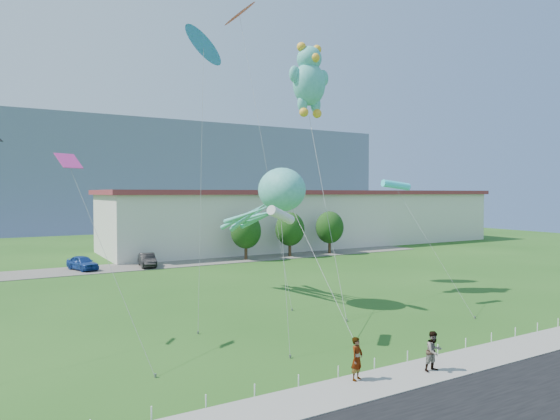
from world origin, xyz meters
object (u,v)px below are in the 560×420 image
object	(u,v)px
parked_car_black	(147,260)
octopus_kite	(272,201)
parked_car_blue	(82,263)
pedestrian_left	(357,359)
pedestrian_right	(434,351)
teddy_bear_kite	(309,79)
warehouse	(312,218)

from	to	relation	value
parked_car_black	octopus_kite	distance (m)	22.55
parked_car_blue	pedestrian_left	bearing A→B (deg)	-100.86
pedestrian_right	parked_car_blue	distance (m)	39.15
pedestrian_left	teddy_bear_kite	bearing A→B (deg)	40.90
warehouse	pedestrian_right	world-z (taller)	warehouse
octopus_kite	teddy_bear_kite	size ratio (longest dim) A/B	0.86
parked_car_black	octopus_kite	xyz separation A→B (m)	(3.17, -21.35, 6.52)
parked_car_blue	parked_car_black	distance (m)	6.36
parked_car_black	octopus_kite	world-z (taller)	octopus_kite
pedestrian_left	octopus_kite	bearing A→B (deg)	51.94
warehouse	parked_car_blue	bearing A→B (deg)	-165.40
warehouse	teddy_bear_kite	distance (m)	38.32
octopus_kite	warehouse	bearing A→B (deg)	52.03
parked_car_blue	teddy_bear_kite	size ratio (longest dim) A/B	0.22
parked_car_blue	octopus_kite	world-z (taller)	octopus_kite
warehouse	pedestrian_right	xyz separation A→B (m)	(-25.10, -46.97, -3.15)
warehouse	pedestrian_left	xyz separation A→B (m)	(-28.66, -46.11, -3.13)
pedestrian_left	teddy_bear_kite	xyz separation A→B (m)	(8.28, 16.15, 15.62)
pedestrian_left	parked_car_blue	world-z (taller)	pedestrian_left
warehouse	octopus_kite	size ratio (longest dim) A/B	3.68
pedestrian_right	parked_car_blue	bearing A→B (deg)	105.06
warehouse	pedestrian_left	bearing A→B (deg)	-121.86
pedestrian_left	parked_car_black	distance (m)	36.28
parked_car_black	pedestrian_left	bearing A→B (deg)	-84.32
octopus_kite	teddy_bear_kite	world-z (taller)	teddy_bear_kite
warehouse	parked_car_black	xyz separation A→B (m)	(-27.52, -9.85, -3.36)
warehouse	pedestrian_left	size ratio (longest dim) A/B	34.18
pedestrian_right	octopus_kite	bearing A→B (deg)	89.52
parked_car_blue	octopus_kite	distance (m)	25.16
teddy_bear_kite	warehouse	bearing A→B (deg)	55.78
parked_car_black	teddy_bear_kite	distance (m)	26.58
pedestrian_left	parked_car_black	bearing A→B (deg)	66.24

